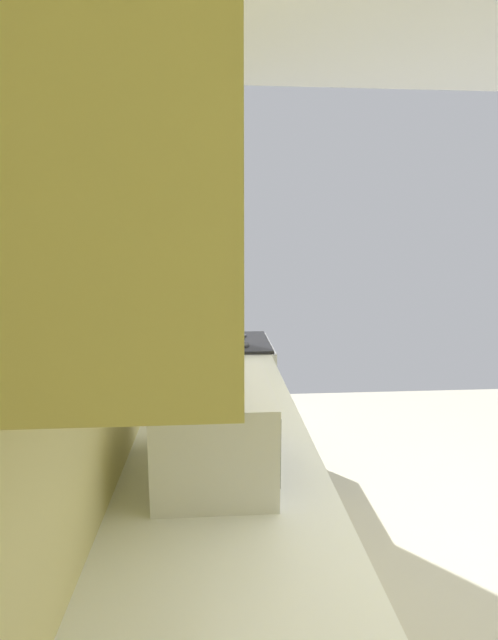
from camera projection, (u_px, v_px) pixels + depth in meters
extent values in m
plane|color=beige|center=(486.00, 625.00, 1.96)|extent=(6.01, 6.01, 0.00)
cube|color=#E4D685|center=(114.00, 315.00, 1.62)|extent=(3.88, 0.12, 2.72)
cube|color=#E6D677|center=(224.00, 619.00, 1.45)|extent=(2.99, 0.62, 0.89)
cube|color=white|center=(223.00, 486.00, 1.37)|extent=(3.02, 0.65, 0.02)
cube|color=#332819|center=(309.00, 566.00, 1.68)|extent=(0.01, 0.01, 0.82)
cube|color=#332819|center=(290.00, 501.00, 2.10)|extent=(0.01, 0.01, 0.82)
cube|color=#332819|center=(278.00, 457.00, 2.52)|extent=(0.01, 0.01, 0.82)
cube|color=#E4DA78|center=(159.00, 146.00, 1.19)|extent=(2.01, 0.32, 0.69)
cube|color=#B7BABF|center=(223.00, 406.00, 3.26)|extent=(0.67, 0.67, 0.91)
cube|color=black|center=(271.00, 411.00, 3.29)|extent=(0.52, 0.01, 0.50)
cube|color=black|center=(222.00, 342.00, 3.18)|extent=(0.64, 0.64, 0.02)
cube|color=#B7BABF|center=(176.00, 332.00, 3.14)|extent=(0.64, 0.04, 0.18)
cylinder|color=#38383D|center=(241.00, 345.00, 3.04)|extent=(0.11, 0.11, 0.01)
cylinder|color=#38383D|center=(239.00, 336.00, 3.33)|extent=(0.11, 0.11, 0.01)
cylinder|color=#38383D|center=(204.00, 345.00, 3.02)|extent=(0.11, 0.11, 0.01)
cylinder|color=#38383D|center=(205.00, 336.00, 3.31)|extent=(0.11, 0.11, 0.01)
cube|color=white|center=(215.00, 427.00, 1.42)|extent=(0.50, 0.34, 0.28)
cube|color=black|center=(273.00, 431.00, 1.39)|extent=(0.31, 0.01, 0.20)
cube|color=#2D2D33|center=(264.00, 403.00, 1.62)|extent=(0.09, 0.01, 0.20)
cylinder|color=gold|center=(243.00, 388.00, 2.16)|extent=(0.18, 0.18, 0.05)
cylinder|color=#D8C24F|center=(243.00, 385.00, 2.15)|extent=(0.15, 0.15, 0.02)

